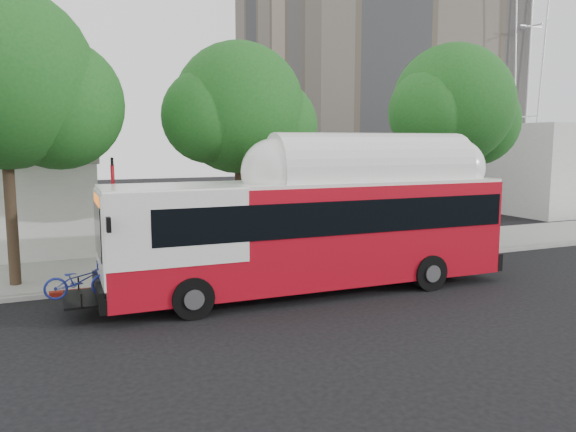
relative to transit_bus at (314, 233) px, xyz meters
The scene contains 9 objects.
ground 2.31m from the transit_bus, 88.04° to the right, with size 120.00×120.00×0.00m, color black.
sidewalk 5.54m from the transit_bus, 89.52° to the left, with size 60.00×5.00×0.15m, color gray.
curb_strip 3.21m from the transit_bus, 89.04° to the left, with size 60.00×0.30×0.15m, color gray.
red_curb_segment 4.36m from the transit_bus, 138.46° to the left, with size 10.00×0.32×0.16m, color maroon.
street_tree_left 10.59m from the transit_bus, 153.24° to the left, with size 6.67×5.80×9.74m.
street_tree_mid 6.24m from the transit_bus, 96.56° to the left, with size 5.75×5.00×8.62m.
street_tree_right 11.39m from the transit_bus, 25.77° to the left, with size 6.21×5.40×9.18m.
transit_bus is the anchor object (origin of this frame).
signal_pole 6.53m from the transit_bus, 154.04° to the left, with size 0.12×0.41×4.34m.
Camera 1 is at (-7.84, -14.74, 4.86)m, focal length 35.00 mm.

